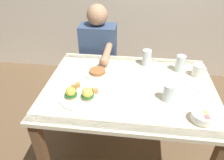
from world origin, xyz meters
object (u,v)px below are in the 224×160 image
fruit_bowl (202,117)px  water_glass_extra (168,94)px  eggs_benedict_plate (80,95)px  diner_person (99,56)px  dining_table (129,98)px  fork (193,88)px  side_plate (97,72)px  water_glass_near (147,59)px  water_glass_far (180,65)px  coffee_mug (198,70)px

fruit_bowl → water_glass_extra: water_glass_extra is taller
eggs_benedict_plate → diner_person: diner_person is taller
dining_table → fork: size_ratio=8.82×
diner_person → eggs_benedict_plate: bearing=-88.5°
eggs_benedict_plate → side_plate: bearing=79.4°
fork → side_plate: 0.71m
fruit_bowl → side_plate: fruit_bowl is taller
fruit_bowl → water_glass_near: water_glass_near is taller
dining_table → eggs_benedict_plate: size_ratio=4.44×
fruit_bowl → water_glass_near: (-0.31, 0.62, 0.03)m
fork → eggs_benedict_plate: bearing=-164.7°
water_glass_far → water_glass_extra: water_glass_far is taller
eggs_benedict_plate → diner_person: (-0.02, 0.78, -0.12)m
coffee_mug → water_glass_extra: 0.41m
water_glass_near → water_glass_extra: water_glass_near is taller
water_glass_far → water_glass_near: bearing=166.8°
water_glass_near → side_plate: water_glass_near is taller
eggs_benedict_plate → side_plate: eggs_benedict_plate is taller
fruit_bowl → fork: (0.01, 0.33, -0.03)m
side_plate → water_glass_far: bearing=11.2°
eggs_benedict_plate → water_glass_extra: water_glass_extra is taller
side_plate → fruit_bowl: bearing=-32.2°
fork → water_glass_far: 0.25m
coffee_mug → water_glass_extra: (-0.25, -0.33, 0.00)m
water_glass_far → diner_person: size_ratio=0.12×
fruit_bowl → diner_person: 1.19m
dining_table → water_glass_far: size_ratio=9.08×
eggs_benedict_plate → water_glass_near: water_glass_near is taller
water_glass_far → side_plate: 0.65m
water_glass_near → eggs_benedict_plate: bearing=-131.0°
water_glass_extra → side_plate: 0.57m
water_glass_extra → side_plate: water_glass_extra is taller
water_glass_far → fruit_bowl: bearing=-84.7°
fruit_bowl → diner_person: bearing=130.2°
coffee_mug → water_glass_extra: size_ratio=0.94×
dining_table → water_glass_far: 0.48m
fork → water_glass_extra: bearing=-140.9°
dining_table → coffee_mug: coffee_mug is taller
coffee_mug → side_plate: coffee_mug is taller
dining_table → eggs_benedict_plate: (-0.31, -0.18, 0.13)m
fork → water_glass_near: 0.44m
fork → water_glass_far: water_glass_far is taller
dining_table → water_glass_extra: water_glass_extra is taller
fruit_bowl → fork: bearing=87.5°
water_glass_extra → fork: bearing=39.1°
diner_person → fork: bearing=-36.5°
coffee_mug → water_glass_near: water_glass_near is taller
fruit_bowl → diner_person: diner_person is taller
fruit_bowl → coffee_mug: bearing=81.5°
fruit_bowl → eggs_benedict_plate: bearing=171.0°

